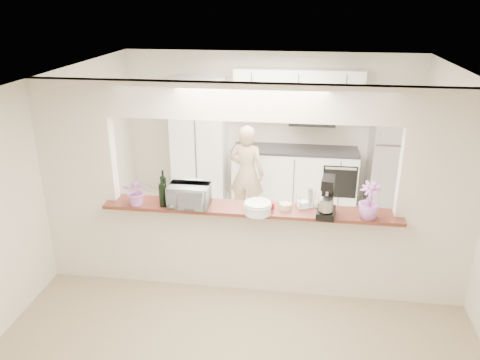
% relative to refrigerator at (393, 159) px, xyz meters
% --- Properties ---
extents(floor, '(6.00, 6.00, 0.00)m').
position_rel_refrigerator_xyz_m(floor, '(-2.05, -2.65, -0.85)').
color(floor, tan).
rests_on(floor, ground).
extents(tile_overlay, '(5.00, 2.90, 0.01)m').
position_rel_refrigerator_xyz_m(tile_overlay, '(-2.05, -1.10, -0.84)').
color(tile_overlay, silver).
rests_on(tile_overlay, floor).
extents(partition, '(5.00, 0.15, 2.50)m').
position_rel_refrigerator_xyz_m(partition, '(-2.05, -2.65, 0.63)').
color(partition, silver).
rests_on(partition, floor).
extents(bar_counter, '(3.40, 0.38, 1.09)m').
position_rel_refrigerator_xyz_m(bar_counter, '(-2.05, -2.65, -0.27)').
color(bar_counter, silver).
rests_on(bar_counter, floor).
extents(kitchen_cabinets, '(3.15, 0.62, 2.25)m').
position_rel_refrigerator_xyz_m(kitchen_cabinets, '(-2.24, 0.07, 0.12)').
color(kitchen_cabinets, white).
rests_on(kitchen_cabinets, floor).
extents(refrigerator, '(0.75, 0.70, 1.70)m').
position_rel_refrigerator_xyz_m(refrigerator, '(0.00, 0.00, 0.00)').
color(refrigerator, '#B5B4B9').
rests_on(refrigerator, floor).
extents(flower_left, '(0.34, 0.31, 0.33)m').
position_rel_refrigerator_xyz_m(flower_left, '(-3.35, -2.80, 0.41)').
color(flower_left, '#CB6BC3').
rests_on(flower_left, bar_counter).
extents(wine_bottle_a, '(0.07, 0.07, 0.36)m').
position_rel_refrigerator_xyz_m(wine_bottle_a, '(-3.10, -2.58, 0.38)').
color(wine_bottle_a, black).
rests_on(wine_bottle_a, bar_counter).
extents(wine_bottle_b, '(0.07, 0.07, 0.37)m').
position_rel_refrigerator_xyz_m(wine_bottle_b, '(-3.05, -2.80, 0.38)').
color(wine_bottle_b, black).
rests_on(wine_bottle_b, bar_counter).
extents(toaster_oven, '(0.47, 0.32, 0.26)m').
position_rel_refrigerator_xyz_m(toaster_oven, '(-2.75, -2.75, 0.37)').
color(toaster_oven, '#9E9FA3').
rests_on(toaster_oven, bar_counter).
extents(serving_bowls, '(0.35, 0.35, 0.22)m').
position_rel_refrigerator_xyz_m(serving_bowls, '(-2.75, -2.60, 0.35)').
color(serving_bowls, white).
rests_on(serving_bowls, bar_counter).
extents(plate_stack_a, '(0.29, 0.29, 0.13)m').
position_rel_refrigerator_xyz_m(plate_stack_a, '(-1.95, -2.84, 0.31)').
color(plate_stack_a, white).
rests_on(plate_stack_a, bar_counter).
extents(plate_stack_b, '(0.31, 0.31, 0.11)m').
position_rel_refrigerator_xyz_m(plate_stack_b, '(-1.95, -2.84, 0.29)').
color(plate_stack_b, white).
rests_on(plate_stack_b, bar_counter).
extents(red_bowl, '(0.15, 0.15, 0.07)m').
position_rel_refrigerator_xyz_m(red_bowl, '(-1.85, -2.68, 0.27)').
color(red_bowl, maroon).
rests_on(red_bowl, bar_counter).
extents(tan_bowl, '(0.14, 0.14, 0.07)m').
position_rel_refrigerator_xyz_m(tan_bowl, '(-1.65, -2.68, 0.27)').
color(tan_bowl, beige).
rests_on(tan_bowl, bar_counter).
extents(utensil_caddy, '(0.27, 0.22, 0.22)m').
position_rel_refrigerator_xyz_m(utensil_caddy, '(-1.41, -2.60, 0.33)').
color(utensil_caddy, silver).
rests_on(utensil_caddy, bar_counter).
extents(stand_mixer, '(0.23, 0.33, 0.45)m').
position_rel_refrigerator_xyz_m(stand_mixer, '(-1.20, -2.78, 0.44)').
color(stand_mixer, black).
rests_on(stand_mixer, bar_counter).
extents(flower_right, '(0.31, 0.31, 0.42)m').
position_rel_refrigerator_xyz_m(flower_right, '(-0.75, -2.80, 0.45)').
color(flower_right, '#B561B0').
rests_on(flower_right, bar_counter).
extents(person, '(0.63, 0.48, 1.54)m').
position_rel_refrigerator_xyz_m(person, '(-2.32, -0.81, -0.08)').
color(person, tan).
rests_on(person, floor).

